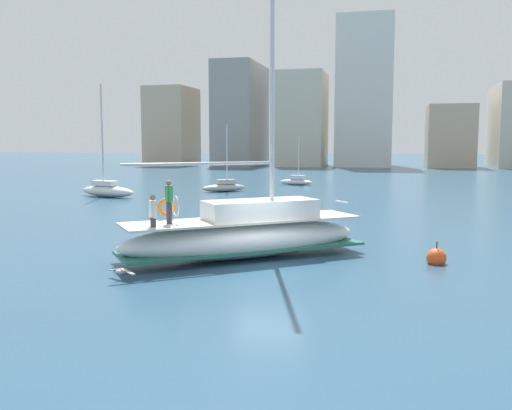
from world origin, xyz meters
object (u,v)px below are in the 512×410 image
(main_sailboat, at_px, (245,234))
(seagull, at_px, (121,271))
(moored_sloop_near, at_px, (107,189))
(mooring_buoy, at_px, (436,258))
(moored_cutter_left, at_px, (224,186))
(moored_sloop_far, at_px, (296,181))

(main_sailboat, distance_m, seagull, 5.25)
(moored_sloop_near, relative_size, mooring_buoy, 9.44)
(mooring_buoy, bearing_deg, moored_cutter_left, 121.40)
(moored_sloop_far, height_order, seagull, moored_sloop_far)
(moored_cutter_left, relative_size, mooring_buoy, 6.25)
(moored_sloop_far, bearing_deg, main_sailboat, -83.32)
(main_sailboat, bearing_deg, seagull, -124.59)
(main_sailboat, height_order, seagull, main_sailboat)
(moored_cutter_left, xyz_separation_m, seagull, (6.23, -31.39, -0.20))
(moored_sloop_near, xyz_separation_m, mooring_buoy, (23.94, -19.67, -0.40))
(moored_sloop_far, distance_m, seagull, 40.65)
(moored_sloop_far, height_order, mooring_buoy, moored_sloop_far)
(main_sailboat, distance_m, moored_cutter_left, 28.62)
(moored_sloop_near, height_order, mooring_buoy, moored_sloop_near)
(moored_sloop_far, distance_m, moored_cutter_left, 10.47)
(moored_sloop_far, relative_size, moored_cutter_left, 0.84)
(main_sailboat, xyz_separation_m, moored_cutter_left, (-9.18, 27.10, -0.44))
(moored_sloop_near, height_order, moored_sloop_far, moored_sloop_near)
(moored_sloop_far, relative_size, mooring_buoy, 5.28)
(main_sailboat, distance_m, mooring_buoy, 7.07)
(moored_sloop_near, bearing_deg, main_sailboat, -50.09)
(moored_cutter_left, bearing_deg, seagull, -78.78)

